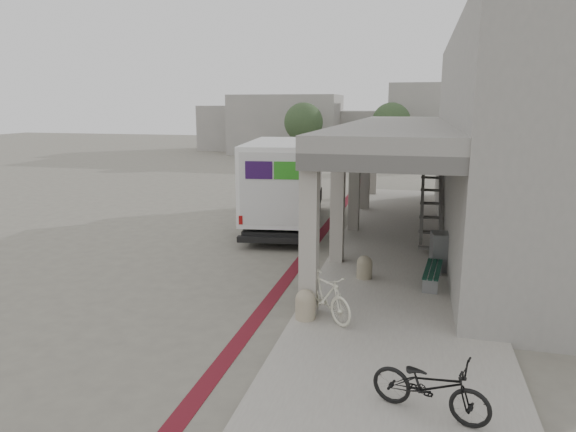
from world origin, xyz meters
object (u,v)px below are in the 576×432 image
(utility_cabinet, at_px, (440,251))
(bench, at_px, (433,273))
(bicycle_black, at_px, (430,386))
(fedex_truck, at_px, (286,180))
(bicycle_cream, at_px, (325,295))

(utility_cabinet, bearing_deg, bench, -106.73)
(utility_cabinet, xyz_separation_m, bicycle_black, (-0.38, -7.13, -0.07))
(fedex_truck, relative_size, utility_cabinet, 7.57)
(fedex_truck, height_order, bench, fedex_truck)
(bench, distance_m, utility_cabinet, 1.26)
(fedex_truck, xyz_separation_m, bicycle_cream, (3.12, -8.82, -1.13))
(utility_cabinet, distance_m, bicycle_cream, 4.75)
(fedex_truck, height_order, bicycle_cream, fedex_truck)
(bicycle_cream, bearing_deg, bicycle_black, -103.50)
(fedex_truck, bearing_deg, bicycle_cream, -78.43)
(bench, xyz_separation_m, bicycle_cream, (-2.30, -2.81, 0.22))
(fedex_truck, xyz_separation_m, bench, (5.42, -6.01, -1.35))
(utility_cabinet, relative_size, bicycle_black, 0.60)
(bench, height_order, bicycle_black, bicycle_black)
(utility_cabinet, relative_size, bicycle_cream, 0.62)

